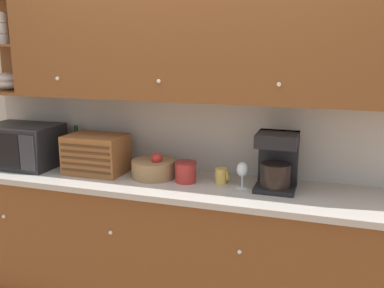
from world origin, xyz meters
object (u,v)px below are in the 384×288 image
(microwave, at_px, (22,145))
(storage_canister, at_px, (186,172))
(bread_box, at_px, (96,154))
(wine_glass, at_px, (242,171))
(wine_bottle, at_px, (77,146))
(mug, at_px, (222,176))
(fruit_basket, at_px, (153,168))
(coffee_maker, at_px, (277,161))

(microwave, height_order, storage_canister, microwave)
(microwave, relative_size, bread_box, 1.33)
(storage_canister, distance_m, wine_glass, 0.38)
(microwave, bearing_deg, wine_bottle, 29.11)
(bread_box, height_order, mug, bread_box)
(wine_glass, bearing_deg, wine_bottle, 171.87)
(fruit_basket, relative_size, mug, 2.98)
(microwave, xyz_separation_m, coffee_maker, (1.89, 0.05, 0.03))
(mug, xyz_separation_m, wine_glass, (0.15, -0.06, 0.06))
(wine_bottle, height_order, wine_glass, wine_bottle)
(bread_box, distance_m, storage_canister, 0.68)
(bread_box, distance_m, coffee_maker, 1.26)
(mug, bearing_deg, wine_bottle, 173.54)
(microwave, distance_m, wine_bottle, 0.40)
(fruit_basket, bearing_deg, microwave, -178.29)
(wine_glass, distance_m, coffee_maker, 0.22)
(mug, height_order, wine_glass, wine_glass)
(microwave, bearing_deg, mug, 2.23)
(bread_box, height_order, coffee_maker, coffee_maker)
(fruit_basket, distance_m, mug, 0.48)
(mug, relative_size, wine_glass, 0.59)
(wine_bottle, bearing_deg, fruit_basket, -12.91)
(microwave, relative_size, wine_glass, 3.20)
(microwave, bearing_deg, fruit_basket, 1.71)
(bread_box, distance_m, wine_glass, 1.06)
(wine_bottle, distance_m, coffee_maker, 1.55)
(wine_bottle, bearing_deg, wine_glass, -8.13)
(microwave, xyz_separation_m, fruit_basket, (1.05, 0.03, -0.09))
(storage_canister, bearing_deg, wine_bottle, 168.67)
(microwave, bearing_deg, storage_canister, 0.12)
(microwave, distance_m, bread_box, 0.62)
(wine_bottle, distance_m, storage_canister, 0.97)
(bread_box, bearing_deg, wine_glass, -0.37)
(storage_canister, xyz_separation_m, coffee_maker, (0.59, 0.05, 0.11))
(mug, bearing_deg, microwave, -177.77)
(storage_canister, relative_size, wine_glass, 0.84)
(storage_canister, relative_size, mug, 1.44)
(storage_canister, bearing_deg, coffee_maker, 4.90)
(microwave, xyz_separation_m, mug, (1.53, 0.06, -0.11))
(coffee_maker, bearing_deg, wine_glass, -166.45)
(fruit_basket, height_order, coffee_maker, coffee_maker)
(coffee_maker, bearing_deg, wine_bottle, 174.79)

